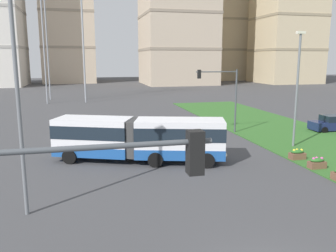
% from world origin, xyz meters
% --- Properties ---
extents(articulated_bus, '(11.91, 6.31, 3.00)m').
position_xyz_m(articulated_bus, '(-2.08, 14.74, 1.65)').
color(articulated_bus, white).
rests_on(articulated_bus, ground).
extents(car_navy_sedan, '(4.47, 2.16, 1.58)m').
position_xyz_m(car_navy_sedan, '(18.25, 20.53, 0.75)').
color(car_navy_sedan, '#19234C').
rests_on(car_navy_sedan, ground).
extents(car_silver_hatch, '(4.41, 2.05, 1.58)m').
position_xyz_m(car_silver_hatch, '(-6.04, 23.71, 0.75)').
color(car_silver_hatch, '#B7BABF').
rests_on(car_silver_hatch, ground).
extents(flower_planter_3, '(1.10, 0.56, 0.74)m').
position_xyz_m(flower_planter_3, '(8.81, 10.15, 0.43)').
color(flower_planter_3, brown).
rests_on(flower_planter_3, grass_median).
extents(flower_planter_4, '(1.10, 0.56, 0.74)m').
position_xyz_m(flower_planter_4, '(8.81, 12.32, 0.43)').
color(flower_planter_4, brown).
rests_on(flower_planter_4, grass_median).
extents(traffic_light_near_left, '(4.02, 0.28, 5.81)m').
position_xyz_m(traffic_light_near_left, '(-6.17, -3.00, 4.02)').
color(traffic_light_near_left, '#474C51').
rests_on(traffic_light_near_left, ground).
extents(traffic_light_far_right, '(4.10, 0.28, 6.08)m').
position_xyz_m(traffic_light_far_right, '(7.08, 22.00, 4.19)').
color(traffic_light_far_right, '#474C51').
rests_on(traffic_light_far_right, ground).
extents(streetlight_left, '(0.70, 0.28, 10.20)m').
position_xyz_m(streetlight_left, '(-8.50, 7.48, 5.55)').
color(streetlight_left, slate).
rests_on(streetlight_left, ground).
extents(streetlight_median, '(0.70, 0.28, 9.14)m').
position_xyz_m(streetlight_median, '(10.71, 15.73, 5.01)').
color(streetlight_median, slate).
rests_on(streetlight_median, ground).
extents(apartment_tower_westcentre, '(15.13, 18.79, 39.71)m').
position_xyz_m(apartment_tower_westcentre, '(-9.05, 104.45, 19.87)').
color(apartment_tower_westcentre, '#C6B299').
rests_on(apartment_tower_westcentre, ground).
extents(apartment_tower_eastcentre, '(19.33, 19.28, 38.40)m').
position_xyz_m(apartment_tower_eastcentre, '(39.73, 107.32, 19.22)').
color(apartment_tower_eastcentre, tan).
rests_on(apartment_tower_eastcentre, ground).
extents(apartment_tower_east, '(16.43, 17.26, 36.96)m').
position_xyz_m(apartment_tower_east, '(53.22, 86.12, 18.50)').
color(apartment_tower_east, beige).
rests_on(apartment_tower_east, ground).
extents(transmission_pylon, '(9.00, 6.24, 29.74)m').
position_xyz_m(transmission_pylon, '(-8.26, 52.96, 16.29)').
color(transmission_pylon, gray).
rests_on(transmission_pylon, ground).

